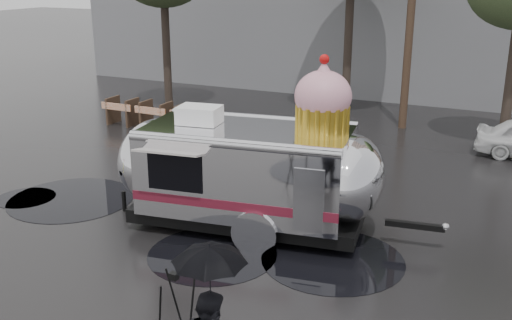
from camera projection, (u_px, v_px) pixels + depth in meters
The scene contains 6 objects.
ground at pixel (98, 289), 10.98m from camera, with size 120.00×120.00×0.00m, color black.
puddles at pixel (180, 273), 11.53m from camera, with size 11.46×8.91×0.01m.
barricade_row at pixel (156, 115), 21.65m from camera, with size 4.30×0.80×1.00m.
airstream_trailer at pixel (252, 168), 13.15m from camera, with size 7.47×3.53×4.06m.
umbrella_black at pixel (210, 273), 7.57m from camera, with size 1.18×1.18×2.35m.
tripod at pixel (175, 310), 8.69m from camera, with size 0.57×0.62×1.51m.
Camera 1 is at (6.81, -7.52, 5.64)m, focal length 42.00 mm.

